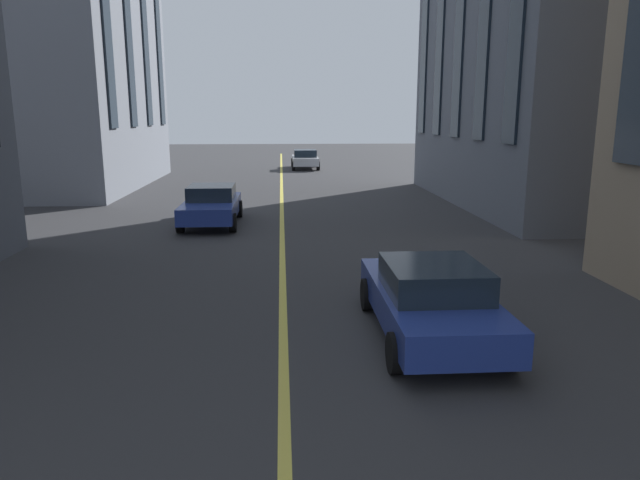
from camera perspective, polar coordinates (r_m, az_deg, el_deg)
lane_centre_line at (r=19.21m, az=-3.76°, el=0.76°), size 80.00×0.16×0.01m
car_blue_parked_a at (r=20.89m, az=-10.65°, el=3.45°), size 4.40×1.95×1.37m
car_blue_far at (r=10.24m, az=10.82°, el=-5.69°), size 4.40×1.95×1.37m
car_silver_parked_b at (r=42.24m, az=-1.49°, el=8.00°), size 4.40×1.95×1.37m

